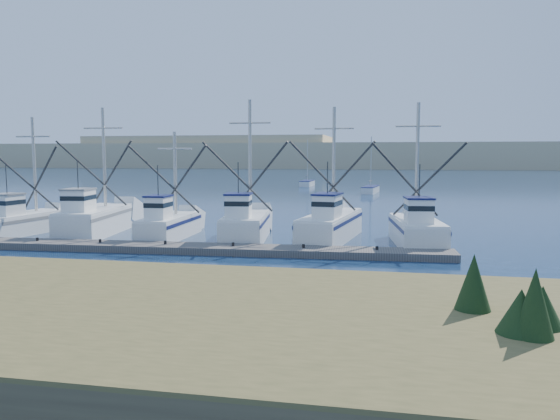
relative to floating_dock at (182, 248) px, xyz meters
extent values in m
plane|color=#0D223D|center=(7.42, -6.16, -0.20)|extent=(500.00, 500.00, 0.00)
cube|color=#625B57|center=(0.00, 0.00, 0.00)|extent=(30.51, 3.26, 0.41)
cube|color=tan|center=(7.42, 203.84, 4.80)|extent=(360.00, 60.00, 10.00)
cube|color=white|center=(-13.52, 4.84, 0.47)|extent=(3.34, 7.31, 1.34)
cube|color=white|center=(-13.52, 3.03, 1.89)|extent=(1.63, 1.89, 1.50)
cylinder|color=#B7B2A8|center=(-13.52, 6.04, 4.57)|extent=(0.22, 0.22, 6.86)
cube|color=white|center=(-8.42, 5.37, 0.66)|extent=(3.77, 8.40, 1.72)
cube|color=white|center=(-8.42, 3.29, 2.27)|extent=(1.82, 2.17, 1.50)
cylinder|color=#B7B2A8|center=(-8.42, 6.75, 5.08)|extent=(0.22, 0.22, 7.12)
cube|color=white|center=(-2.68, 4.68, 0.49)|extent=(2.36, 6.78, 1.38)
cube|color=white|center=(-2.68, 2.96, 1.93)|extent=(1.32, 1.67, 1.50)
cylinder|color=#B7B2A8|center=(-2.68, 5.83, 4.02)|extent=(0.22, 0.22, 5.69)
cube|color=white|center=(2.53, 4.79, 0.59)|extent=(3.41, 7.22, 1.58)
cube|color=white|center=(2.53, 3.01, 2.12)|extent=(1.68, 1.87, 1.50)
cylinder|color=#B7B2A8|center=(2.53, 5.98, 5.15)|extent=(0.22, 0.22, 7.55)
cube|color=white|center=(7.95, 5.75, 0.61)|extent=(3.57, 9.10, 1.62)
cube|color=white|center=(7.95, 3.48, 2.17)|extent=(1.66, 2.33, 1.50)
cylinder|color=#B7B2A8|center=(7.95, 7.26, 4.94)|extent=(0.22, 0.22, 7.05)
cube|color=white|center=(13.29, 4.92, 0.54)|extent=(3.31, 7.46, 1.49)
cube|color=white|center=(13.29, 3.08, 2.04)|extent=(1.64, 1.92, 1.50)
cylinder|color=#B7B2A8|center=(13.29, 6.16, 4.93)|extent=(0.22, 0.22, 7.27)
cube|color=white|center=(9.15, 50.45, 0.25)|extent=(2.47, 6.92, 0.90)
cylinder|color=#B7B2A8|center=(9.15, 50.75, 4.30)|extent=(0.12, 0.12, 7.20)
cube|color=white|center=(-2.32, 65.67, 0.25)|extent=(1.97, 6.04, 0.90)
cylinder|color=#B7B2A8|center=(-2.32, 65.97, 4.30)|extent=(0.12, 0.12, 7.20)
camera|label=1|loc=(11.46, -29.18, 5.35)|focal=35.00mm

